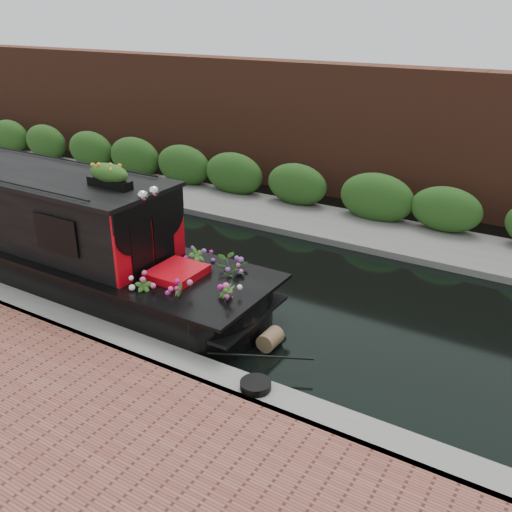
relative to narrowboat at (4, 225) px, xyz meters
The scene contains 8 objects.
ground 4.62m from the narrowboat, 24.12° to the left, with size 80.00×80.00×0.00m, color black.
near_bank_coping 4.47m from the narrowboat, 19.36° to the right, with size 40.00×0.60×0.50m, color gray.
far_bank_path 7.38m from the narrowboat, 55.68° to the left, with size 40.00×2.40×0.34m, color #62625E.
far_hedge 8.14m from the narrowboat, 59.27° to the left, with size 40.00×1.10×2.80m, color #244C19.
far_brick_wall 9.99m from the narrowboat, 65.47° to the left, with size 40.00×1.00×8.00m, color #542B1C.
narrowboat is the anchor object (origin of this frame).
rope_fender 7.17m from the narrowboat, ahead, with size 0.34×0.34×0.44m, color brown.
coiled_mooring_rope 7.86m from the narrowboat, 10.59° to the right, with size 0.48×0.48×0.12m, color black.
Camera 1 is at (7.27, -9.34, 5.56)m, focal length 40.00 mm.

